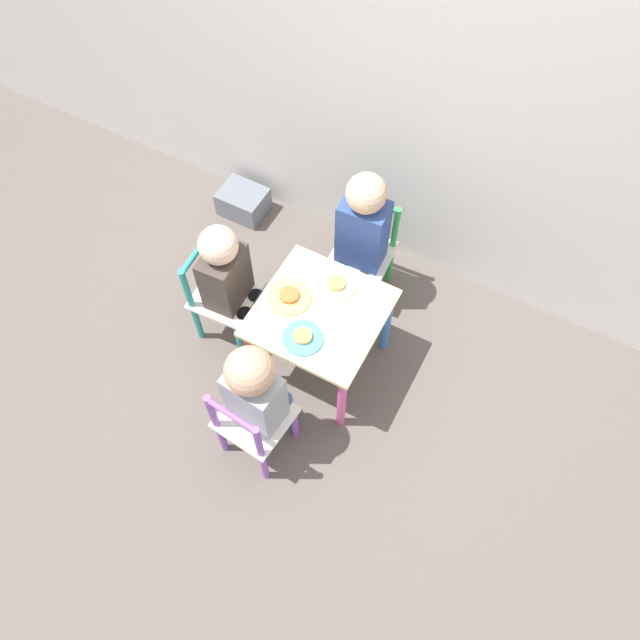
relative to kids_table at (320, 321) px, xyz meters
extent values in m
plane|color=#5B514C|center=(0.00, 0.00, -0.36)|extent=(6.00, 6.00, 0.00)
cube|color=beige|center=(0.00, 0.00, 0.07)|extent=(0.49, 0.49, 0.02)
cylinder|color=#DB3D38|center=(-0.21, -0.21, -0.15)|extent=(0.04, 0.04, 0.41)
cylinder|color=#E5599E|center=(0.21, -0.21, -0.15)|extent=(0.04, 0.04, 0.41)
cylinder|color=orange|center=(-0.21, 0.21, -0.15)|extent=(0.04, 0.04, 0.41)
cylinder|color=#387AD1|center=(0.21, 0.21, -0.15)|extent=(0.04, 0.04, 0.41)
cube|color=silver|center=(-0.03, 0.45, -0.09)|extent=(0.27, 0.27, 0.02)
cylinder|color=green|center=(-0.13, 0.34, -0.23)|extent=(0.03, 0.03, 0.26)
cylinder|color=green|center=(0.09, 0.35, -0.23)|extent=(0.03, 0.03, 0.26)
cylinder|color=green|center=(-0.14, 0.55, -0.23)|extent=(0.03, 0.03, 0.26)
cylinder|color=green|center=(0.07, 0.56, -0.23)|extent=(0.03, 0.03, 0.26)
cylinder|color=green|center=(-0.14, 0.55, 0.03)|extent=(0.03, 0.03, 0.25)
cylinder|color=green|center=(0.07, 0.56, 0.03)|extent=(0.03, 0.03, 0.25)
cylinder|color=green|center=(-0.03, 0.55, 0.14)|extent=(0.21, 0.04, 0.02)
cube|color=silver|center=(-0.45, -0.03, -0.09)|extent=(0.28, 0.28, 0.02)
cylinder|color=teal|center=(-0.34, -0.13, -0.23)|extent=(0.03, 0.03, 0.26)
cylinder|color=teal|center=(-0.35, 0.09, -0.23)|extent=(0.03, 0.03, 0.26)
cylinder|color=teal|center=(-0.55, -0.14, -0.23)|extent=(0.03, 0.03, 0.26)
cylinder|color=teal|center=(-0.56, 0.07, -0.23)|extent=(0.03, 0.03, 0.26)
cylinder|color=teal|center=(-0.55, -0.14, 0.03)|extent=(0.03, 0.03, 0.25)
cylinder|color=teal|center=(-0.56, 0.07, 0.03)|extent=(0.03, 0.03, 0.25)
cylinder|color=teal|center=(-0.55, -0.03, 0.14)|extent=(0.04, 0.21, 0.02)
cube|color=silver|center=(-0.04, -0.45, -0.09)|extent=(0.28, 0.28, 0.02)
cylinder|color=#8E51BC|center=(0.07, -0.35, -0.23)|extent=(0.03, 0.03, 0.26)
cylinder|color=#8E51BC|center=(-0.14, -0.33, -0.23)|extent=(0.03, 0.03, 0.26)
cylinder|color=#8E51BC|center=(0.05, -0.56, -0.23)|extent=(0.03, 0.03, 0.26)
cylinder|color=#8E51BC|center=(-0.16, -0.54, -0.23)|extent=(0.03, 0.03, 0.26)
cylinder|color=#8E51BC|center=(0.05, -0.56, 0.03)|extent=(0.03, 0.03, 0.25)
cylinder|color=#8E51BC|center=(-0.16, -0.54, 0.03)|extent=(0.03, 0.03, 0.25)
cylinder|color=#8E51BC|center=(-0.05, -0.55, 0.14)|extent=(0.21, 0.04, 0.02)
cylinder|color=#38383D|center=(-0.07, 0.33, -0.22)|extent=(0.07, 0.07, 0.27)
cylinder|color=#38383D|center=(0.03, 0.33, -0.22)|extent=(0.07, 0.07, 0.27)
cube|color=#2D478E|center=(-0.02, 0.43, 0.08)|extent=(0.21, 0.15, 0.34)
sphere|color=#DBB293|center=(-0.02, 0.43, 0.33)|extent=(0.17, 0.17, 0.17)
cylinder|color=#38383D|center=(-0.33, -0.07, -0.22)|extent=(0.07, 0.07, 0.27)
cylinder|color=#38383D|center=(-0.33, 0.03, -0.22)|extent=(0.07, 0.07, 0.27)
cube|color=#423833|center=(-0.43, -0.03, 0.06)|extent=(0.15, 0.21, 0.29)
sphere|color=beige|center=(-0.43, -0.03, 0.27)|extent=(0.16, 0.16, 0.16)
cylinder|color=#4C608E|center=(0.02, -0.33, -0.22)|extent=(0.07, 0.07, 0.27)
cylinder|color=#4C608E|center=(-0.08, -0.32, -0.22)|extent=(0.07, 0.07, 0.27)
cube|color=#999EA8|center=(-0.04, -0.43, 0.05)|extent=(0.21, 0.16, 0.28)
sphere|color=tan|center=(-0.04, -0.43, 0.27)|extent=(0.18, 0.18, 0.18)
cylinder|color=white|center=(0.00, 0.14, 0.08)|extent=(0.16, 0.16, 0.01)
cylinder|color=gold|center=(0.00, 0.14, 0.10)|extent=(0.07, 0.07, 0.02)
cylinder|color=#EADB66|center=(-0.14, 0.00, 0.08)|extent=(0.18, 0.18, 0.01)
cylinder|color=#CC6633|center=(-0.14, 0.00, 0.10)|extent=(0.08, 0.08, 0.02)
cylinder|color=#4C9EE0|center=(0.00, -0.14, 0.08)|extent=(0.16, 0.16, 0.01)
cylinder|color=gold|center=(0.00, -0.14, 0.10)|extent=(0.07, 0.07, 0.02)
cube|color=slate|center=(-0.77, 0.60, -0.29)|extent=(0.23, 0.19, 0.14)
camera|label=1|loc=(0.61, -1.14, 2.16)|focal=35.00mm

